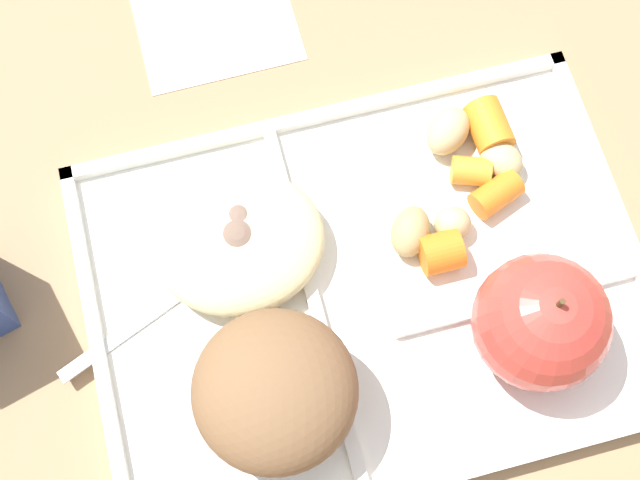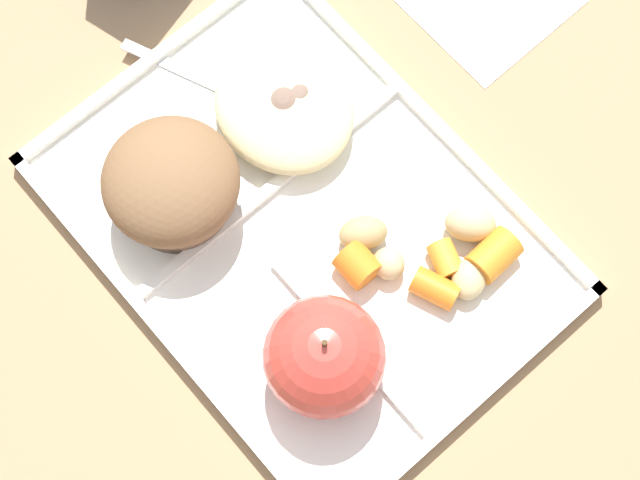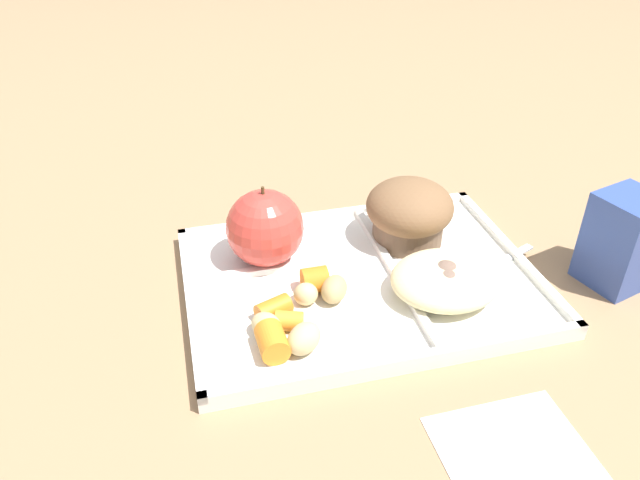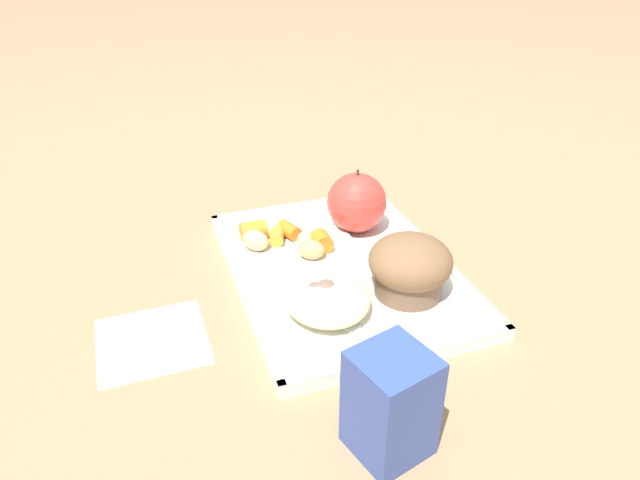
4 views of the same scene
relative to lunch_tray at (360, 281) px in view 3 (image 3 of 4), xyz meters
name	(u,v)px [view 3 (image 3 of 4)]	position (x,y,z in m)	size (l,w,h in m)	color
ground	(360,286)	(0.00, 0.00, -0.01)	(6.00, 6.00, 0.00)	#997551
lunch_tray	(360,281)	(0.00, 0.00, 0.00)	(0.37, 0.27, 0.02)	white
green_apple	(265,228)	(-0.09, 0.06, 0.05)	(0.09, 0.09, 0.09)	#C63D33
bran_muffin	(409,212)	(0.08, 0.06, 0.04)	(0.10, 0.10, 0.07)	brown
carrot_slice_near_corner	(272,342)	(-0.11, -0.09, 0.02)	(0.03, 0.03, 0.04)	orange
carrot_slice_diagonal	(315,280)	(-0.05, -0.01, 0.02)	(0.03, 0.03, 0.03)	orange
carrot_slice_large	(289,321)	(-0.09, -0.06, 0.01)	(0.02, 0.02, 0.03)	orange
carrot_slice_edge	(274,309)	(-0.10, -0.04, 0.01)	(0.02, 0.02, 0.03)	orange
potato_chunk_small	(334,289)	(-0.04, -0.03, 0.02)	(0.04, 0.03, 0.03)	tan
potato_chunk_browned	(306,294)	(-0.07, -0.03, 0.02)	(0.02, 0.02, 0.02)	tan
potato_chunk_wedge	(304,338)	(-0.08, -0.09, 0.02)	(0.04, 0.03, 0.03)	tan
potato_chunk_corner	(266,325)	(-0.11, -0.06, 0.02)	(0.03, 0.03, 0.02)	tan
egg_noodle_pile	(445,280)	(0.08, -0.05, 0.02)	(0.11, 0.10, 0.04)	beige
meatball_front	(447,287)	(0.07, -0.06, 0.02)	(0.04, 0.04, 0.04)	#755B4C
meatball_back	(445,279)	(0.08, -0.05, 0.02)	(0.04, 0.04, 0.04)	#755B4C
plastic_fork	(481,272)	(0.13, -0.02, 0.01)	(0.14, 0.07, 0.00)	silver
milk_carton	(623,241)	(0.27, -0.06, 0.05)	(0.06, 0.06, 0.10)	#334C99
paper_napkin	(520,461)	(0.05, -0.24, -0.01)	(0.12, 0.12, 0.00)	white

